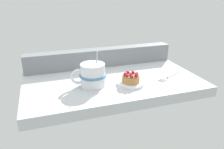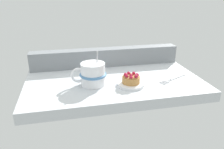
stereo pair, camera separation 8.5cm
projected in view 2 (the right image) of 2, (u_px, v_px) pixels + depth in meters
ground_plane at (114, 83)px, 92.76cm from camera, size 71.98×40.91×4.04cm
window_rail_back at (106, 57)px, 106.28cm from camera, size 70.54×5.97×8.44cm
dessert_plate at (131, 84)px, 85.90cm from camera, size 10.68×10.68×1.08cm
raspberry_tart at (131, 79)px, 85.06cm from camera, size 6.87×6.87×4.04cm
coffee_mug at (92, 74)px, 85.06cm from camera, size 13.86×10.50×13.58cm
dessert_fork at (173, 79)px, 91.46cm from camera, size 14.67×8.29×0.60cm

